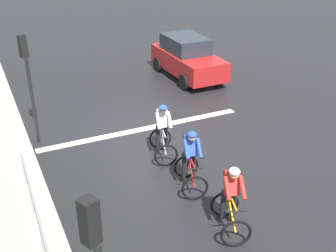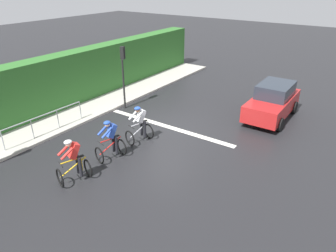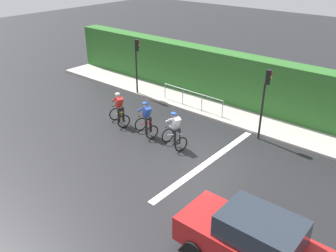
{
  "view_description": "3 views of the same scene",
  "coord_description": "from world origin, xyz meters",
  "px_view_note": "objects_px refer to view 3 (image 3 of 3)",
  "views": [
    {
      "loc": [
        4.61,
        11.45,
        6.28
      ],
      "look_at": [
        -0.13,
        1.42,
        0.8
      ],
      "focal_mm": 45.09,
      "sensor_mm": 36.0,
      "label": 1
    },
    {
      "loc": [
        -7.73,
        10.98,
        6.59
      ],
      "look_at": [
        -0.98,
        1.23,
        0.87
      ],
      "focal_mm": 33.41,
      "sensor_mm": 36.0,
      "label": 2
    },
    {
      "loc": [
        -10.77,
        -7.12,
        7.99
      ],
      "look_at": [
        -0.38,
        1.63,
        1.26
      ],
      "focal_mm": 38.43,
      "sensor_mm": 36.0,
      "label": 3
    }
  ],
  "objects_px": {
    "cyclist_lead": "(119,110)",
    "pedestrian_railing_kerbside": "(192,95)",
    "traffic_light_far_junction": "(137,59)",
    "traffic_light_near_crossing": "(265,94)",
    "car_red": "(252,241)",
    "cyclist_mid": "(175,131)",
    "cyclist_second": "(146,120)"
  },
  "relations": [
    {
      "from": "cyclist_second",
      "to": "car_red",
      "type": "height_order",
      "value": "car_red"
    },
    {
      "from": "cyclist_second",
      "to": "car_red",
      "type": "bearing_deg",
      "value": -117.15
    },
    {
      "from": "traffic_light_near_crossing",
      "to": "pedestrian_railing_kerbside",
      "type": "distance_m",
      "value": 4.79
    },
    {
      "from": "car_red",
      "to": "pedestrian_railing_kerbside",
      "type": "bearing_deg",
      "value": 45.14
    },
    {
      "from": "traffic_light_far_junction",
      "to": "cyclist_mid",
      "type": "bearing_deg",
      "value": -121.75
    },
    {
      "from": "cyclist_mid",
      "to": "traffic_light_far_junction",
      "type": "height_order",
      "value": "traffic_light_far_junction"
    },
    {
      "from": "cyclist_lead",
      "to": "car_red",
      "type": "distance_m",
      "value": 10.2
    },
    {
      "from": "pedestrian_railing_kerbside",
      "to": "cyclist_lead",
      "type": "bearing_deg",
      "value": 157.27
    },
    {
      "from": "traffic_light_near_crossing",
      "to": "pedestrian_railing_kerbside",
      "type": "bearing_deg",
      "value": 80.5
    },
    {
      "from": "cyclist_lead",
      "to": "car_red",
      "type": "bearing_deg",
      "value": -112.37
    },
    {
      "from": "cyclist_lead",
      "to": "cyclist_second",
      "type": "relative_size",
      "value": 1.0
    },
    {
      "from": "cyclist_mid",
      "to": "traffic_light_near_crossing",
      "type": "bearing_deg",
      "value": -39.09
    },
    {
      "from": "cyclist_second",
      "to": "traffic_light_near_crossing",
      "type": "bearing_deg",
      "value": -54.08
    },
    {
      "from": "car_red",
      "to": "traffic_light_far_junction",
      "type": "bearing_deg",
      "value": 57.39
    },
    {
      "from": "cyclist_lead",
      "to": "pedestrian_railing_kerbside",
      "type": "bearing_deg",
      "value": -22.73
    },
    {
      "from": "cyclist_lead",
      "to": "traffic_light_far_junction",
      "type": "height_order",
      "value": "traffic_light_far_junction"
    },
    {
      "from": "cyclist_second",
      "to": "pedestrian_railing_kerbside",
      "type": "height_order",
      "value": "cyclist_second"
    },
    {
      "from": "traffic_light_near_crossing",
      "to": "traffic_light_far_junction",
      "type": "relative_size",
      "value": 1.0
    },
    {
      "from": "car_red",
      "to": "cyclist_second",
      "type": "bearing_deg",
      "value": 62.85
    },
    {
      "from": "cyclist_lead",
      "to": "traffic_light_near_crossing",
      "type": "bearing_deg",
      "value": -63.0
    },
    {
      "from": "cyclist_mid",
      "to": "pedestrian_railing_kerbside",
      "type": "relative_size",
      "value": 0.41
    },
    {
      "from": "traffic_light_near_crossing",
      "to": "pedestrian_railing_kerbside",
      "type": "height_order",
      "value": "traffic_light_near_crossing"
    },
    {
      "from": "cyclist_lead",
      "to": "traffic_light_near_crossing",
      "type": "distance_m",
      "value": 7.04
    },
    {
      "from": "car_red",
      "to": "traffic_light_near_crossing",
      "type": "relative_size",
      "value": 1.23
    },
    {
      "from": "traffic_light_far_junction",
      "to": "pedestrian_railing_kerbside",
      "type": "distance_m",
      "value": 4.07
    },
    {
      "from": "traffic_light_far_junction",
      "to": "pedestrian_railing_kerbside",
      "type": "xyz_separation_m",
      "value": [
        0.34,
        -3.8,
        -1.42
      ]
    },
    {
      "from": "cyclist_lead",
      "to": "cyclist_mid",
      "type": "xyz_separation_m",
      "value": [
        -0.02,
        -3.58,
        0.0
      ]
    },
    {
      "from": "cyclist_second",
      "to": "cyclist_mid",
      "type": "relative_size",
      "value": 1.0
    },
    {
      "from": "pedestrian_railing_kerbside",
      "to": "traffic_light_near_crossing",
      "type": "bearing_deg",
      "value": -99.5
    },
    {
      "from": "car_red",
      "to": "pedestrian_railing_kerbside",
      "type": "height_order",
      "value": "car_red"
    },
    {
      "from": "cyclist_mid",
      "to": "traffic_light_near_crossing",
      "type": "xyz_separation_m",
      "value": [
        3.15,
        -2.56,
        1.43
      ]
    },
    {
      "from": "pedestrian_railing_kerbside",
      "to": "traffic_light_far_junction",
      "type": "bearing_deg",
      "value": 95.11
    }
  ]
}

